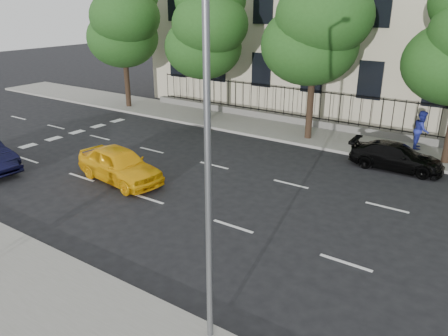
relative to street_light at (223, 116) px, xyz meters
name	(u,v)px	position (x,y,z in m)	size (l,w,h in m)	color
ground	(188,260)	(-2.50, 1.77, -5.15)	(120.00, 120.00, 0.00)	black
near_sidewalk	(79,336)	(-2.50, -2.23, -5.07)	(60.00, 4.00, 0.15)	gray
far_sidewalk	(347,141)	(-2.50, 15.77, -5.07)	(60.00, 4.00, 0.15)	gray
lane_markings	(265,203)	(-2.50, 6.52, -5.14)	(49.60, 4.62, 0.01)	silver
crosswalk	(41,142)	(-16.50, 6.37, -5.14)	(0.50, 12.10, 0.01)	silver
iron_fence	(359,125)	(-2.50, 17.47, -4.50)	(30.00, 0.50, 2.20)	slate
street_light	(223,116)	(0.00, 0.00, 0.00)	(0.25, 3.32, 8.05)	slate
tree_a	(124,19)	(-18.46, 15.13, 0.98)	(5.71, 5.31, 9.39)	#382619
tree_b	(207,27)	(-11.46, 15.13, 0.69)	(5.53, 5.12, 8.97)	#382619
tree_c	(318,19)	(-4.46, 15.13, 1.26)	(5.89, 5.50, 9.80)	#382619
yellow_taxi	(120,165)	(-8.76, 4.97, -4.40)	(1.76, 4.38, 1.49)	yellow
black_sedan	(396,156)	(0.67, 13.13, -4.55)	(1.69, 4.15, 1.20)	black
pedestrian_far	(421,130)	(1.01, 16.48, -4.01)	(0.96, 0.74, 1.97)	#262F9A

